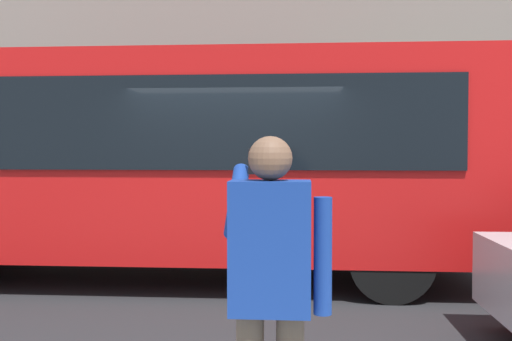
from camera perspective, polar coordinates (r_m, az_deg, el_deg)
The scene contains 3 objects.
ground_plane at distance 7.53m, azimuth -1.61°, elevation -11.66°, with size 60.00×60.00×0.00m, color #232326.
red_bus at distance 8.15m, azimuth -9.54°, elevation 1.30°, with size 9.05×2.54×3.08m.
pedestrian_photographer at distance 2.94m, azimuth 1.48°, elevation -10.56°, with size 0.53×0.52×1.70m.
Camera 1 is at (-0.75, 7.28, 1.78)m, focal length 40.74 mm.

